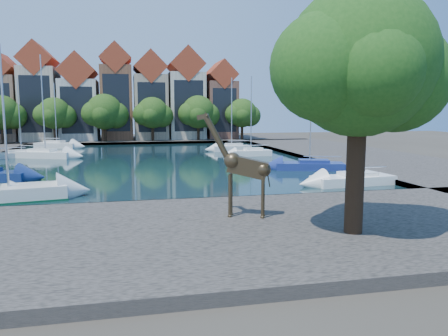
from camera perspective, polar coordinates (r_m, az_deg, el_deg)
The scene contains 27 objects.
ground at distance 26.88m, azimuth -7.58°, elevation -5.09°, with size 160.00×160.00×0.00m, color #38332B.
water_basin at distance 50.52m, azimuth -9.87°, elevation 0.89°, with size 38.00×50.00×0.08m, color black.
near_quay at distance 20.06m, azimuth -5.89°, elevation -8.75°, with size 50.00×14.00×0.50m, color #514C47.
far_quay at distance 82.36m, azimuth -10.86°, elevation 3.60°, with size 60.00×16.00×0.50m, color #514C47.
right_quay at distance 57.27m, azimuth 15.99°, elevation 1.71°, with size 14.00×52.00×0.50m, color #514C47.
plane_tree at distance 19.77m, azimuth 17.59°, elevation 12.44°, with size 8.32×6.40×10.62m.
townhouse_west_end at distance 84.75m, azimuth -26.88°, elevation 7.84°, with size 5.44×9.18×14.93m.
townhouse_west_mid at distance 83.49m, azimuth -22.88°, elevation 8.68°, with size 5.94×9.18×16.79m.
townhouse_west_inner at distance 82.56m, azimuth -18.37°, elevation 8.29°, with size 6.43×9.18×15.15m.
townhouse_center at distance 82.18m, azimuth -13.83°, elevation 9.17°, with size 5.44×9.18×16.93m.
townhouse_east_inner at distance 82.24m, azimuth -9.58°, elevation 8.84°, with size 5.94×9.18×15.79m.
townhouse_east_mid at distance 82.83m, azimuth -5.04°, elevation 9.17°, with size 6.43×9.18×16.65m.
townhouse_east_end at distance 83.89m, azimuth -0.57°, elevation 8.50°, with size 5.44×9.18×14.43m.
far_tree_far_west at distance 79.15m, azimuth -26.99°, elevation 6.33°, with size 7.28×5.60×7.68m.
far_tree_west at distance 77.54m, azimuth -21.23°, elevation 6.55°, with size 6.76×5.20×7.36m.
far_tree_mid_west at distance 76.72m, azimuth -15.28°, elevation 6.95°, with size 7.80×6.00×8.00m.
far_tree_mid_east at distance 76.75m, azimuth -9.26°, elevation 7.00°, with size 7.02×5.40×7.52m.
far_tree_east at distance 77.60m, azimuth -3.31°, elevation 7.17°, with size 7.54×5.80×7.84m.
far_tree_far_east at distance 79.25m, azimuth 2.45°, elevation 7.07°, with size 6.76×5.20×7.36m.
giraffe_statue at distance 21.91m, azimuth 2.38°, elevation 0.20°, with size 3.53×1.63×5.21m.
sailboat_left_c at distance 57.03m, azimuth -22.28°, elevation 1.86°, with size 7.23×4.82×12.21m.
sailboat_left_d at distance 58.93m, azimuth -24.93°, elevation 1.79°, with size 5.50×3.79×9.54m.
sailboat_left_e at distance 71.14m, azimuth -20.98°, elevation 2.95°, with size 6.85×4.68×9.75m.
sailboat_right_a at distance 35.41m, azimuth 16.51°, elevation -1.23°, with size 6.60×2.77×10.35m.
sailboat_right_b at distance 43.16m, azimuth 11.11°, elevation 0.51°, with size 6.85×4.00×11.43m.
sailboat_right_c at distance 55.11m, azimuth 3.53°, elevation 2.19°, with size 5.16×2.06×9.89m.
sailboat_right_d at distance 61.40m, azimuth 0.99°, elevation 2.80°, with size 5.45×2.11×10.15m.
Camera 1 is at (-2.10, -26.13, 5.91)m, focal length 35.00 mm.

